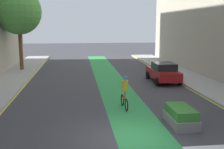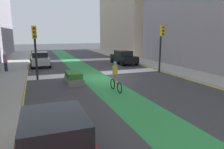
% 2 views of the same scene
% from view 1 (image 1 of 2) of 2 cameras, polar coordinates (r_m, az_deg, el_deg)
% --- Properties ---
extents(ground_plane, '(120.00, 120.00, 0.00)m').
position_cam_1_polar(ground_plane, '(11.69, 3.08, -12.81)').
color(ground_plane, '#38383D').
extents(bike_lane_paint, '(2.40, 60.00, 0.01)m').
position_cam_1_polar(bike_lane_paint, '(11.83, 6.56, -12.56)').
color(bike_lane_paint, '#2D8C47').
rests_on(bike_lane_paint, ground_plane).
extents(car_red_right_far, '(2.04, 4.21, 1.57)m').
position_cam_1_polar(car_red_right_far, '(22.80, 10.44, 0.50)').
color(car_red_right_far, '#A51919').
rests_on(car_red_right_far, ground_plane).
extents(cyclist_in_lane, '(0.32, 1.73, 1.86)m').
position_cam_1_polar(cyclist_in_lane, '(15.20, 2.62, -3.51)').
color(cyclist_in_lane, black).
rests_on(cyclist_in_lane, ground_plane).
extents(street_tree_near, '(4.40, 4.40, 7.85)m').
position_cam_1_polar(street_tree_near, '(29.02, -18.55, 12.05)').
color(street_tree_near, brown).
rests_on(street_tree_near, sidewalk_left).
extents(median_planter, '(1.09, 2.08, 0.85)m').
position_cam_1_polar(median_planter, '(13.31, 13.89, -8.35)').
color(median_planter, slate).
rests_on(median_planter, ground_plane).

